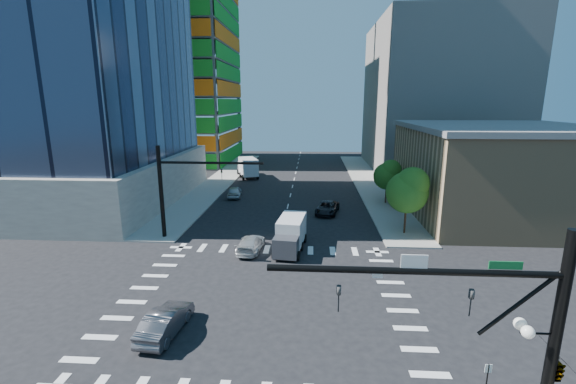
{
  "coord_description": "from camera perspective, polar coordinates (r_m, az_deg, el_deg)",
  "views": [
    {
      "loc": [
        2.99,
        -23.84,
        13.17
      ],
      "look_at": [
        1.01,
        8.0,
        5.66
      ],
      "focal_mm": 24.0,
      "sensor_mm": 36.0,
      "label": 1
    }
  ],
  "objects": [
    {
      "name": "car_sb_mid",
      "position": [
        54.72,
        -7.9,
        0.03
      ],
      "size": [
        2.29,
        4.72,
        1.55
      ],
      "primitive_type": "imported",
      "rotation": [
        0.0,
        0.0,
        3.24
      ],
      "color": "#B3B7BB",
      "rests_on": "ground"
    },
    {
      "name": "commercial_building",
      "position": [
        51.45,
        28.87,
        2.81
      ],
      "size": [
        20.5,
        22.5,
        10.6
      ],
      "color": "tan",
      "rests_on": "ground"
    },
    {
      "name": "box_truck_far",
      "position": [
        69.22,
        -6.06,
        3.5
      ],
      "size": [
        4.92,
        7.2,
        3.48
      ],
      "rotation": [
        0.0,
        0.0,
        3.49
      ],
      "color": "black",
      "rests_on": "ground"
    },
    {
      "name": "car_sb_cross",
      "position": [
        24.56,
        -17.7,
        -17.77
      ],
      "size": [
        2.09,
        4.8,
        1.54
      ],
      "primitive_type": "imported",
      "rotation": [
        0.0,
        0.0,
        3.04
      ],
      "color": "#504F54",
      "rests_on": "ground"
    },
    {
      "name": "tree_south",
      "position": [
        39.86,
        17.46,
        0.34
      ],
      "size": [
        4.16,
        4.16,
        6.82
      ],
      "color": "#382316",
      "rests_on": "sidewalk_ne"
    },
    {
      "name": "car_sb_near",
      "position": [
        35.15,
        -5.57,
        -7.59
      ],
      "size": [
        2.3,
        4.97,
        1.41
      ],
      "primitive_type": "imported",
      "rotation": [
        0.0,
        0.0,
        3.07
      ],
      "color": "silver",
      "rests_on": "ground"
    },
    {
      "name": "sidewalk_nw",
      "position": [
        66.98,
        -9.89,
        1.77
      ],
      "size": [
        5.0,
        60.0,
        0.15
      ],
      "primitive_type": "cube",
      "color": "gray",
      "rests_on": "ground"
    },
    {
      "name": "ground",
      "position": [
        27.39,
        -3.27,
        -15.51
      ],
      "size": [
        160.0,
        160.0,
        0.0
      ],
      "primitive_type": "plane",
      "color": "black",
      "rests_on": "ground"
    },
    {
      "name": "bg_building_ne",
      "position": [
        82.41,
        21.05,
        12.97
      ],
      "size": [
        24.0,
        30.0,
        28.0
      ],
      "primitive_type": "cube",
      "color": "slate",
      "rests_on": "ground"
    },
    {
      "name": "signal_mast_nw",
      "position": [
        38.42,
        -16.29,
        1.18
      ],
      "size": [
        10.2,
        0.4,
        9.0
      ],
      "color": "black",
      "rests_on": "sidewalk_nw"
    },
    {
      "name": "box_truck_near",
      "position": [
        34.84,
        0.29,
        -6.72
      ],
      "size": [
        2.95,
        5.73,
        2.88
      ],
      "rotation": [
        0.0,
        0.0,
        -0.11
      ],
      "color": "black",
      "rests_on": "ground"
    },
    {
      "name": "tree_north",
      "position": [
        51.55,
        14.63,
        2.55
      ],
      "size": [
        3.54,
        3.52,
        5.78
      ],
      "color": "#382316",
      "rests_on": "sidewalk_ne"
    },
    {
      "name": "construction_building",
      "position": [
        91.71,
        -16.87,
        19.87
      ],
      "size": [
        25.16,
        34.5,
        70.6
      ],
      "color": "slate",
      "rests_on": "ground"
    },
    {
      "name": "signal_mast_se",
      "position": [
        16.63,
        31.97,
        -18.33
      ],
      "size": [
        10.51,
        2.48,
        9.0
      ],
      "color": "black",
      "rests_on": "sidewalk_se"
    },
    {
      "name": "sidewalk_ne",
      "position": [
        65.85,
        11.79,
        1.49
      ],
      "size": [
        5.0,
        60.0,
        0.15
      ],
      "primitive_type": "cube",
      "color": "gray",
      "rests_on": "ground"
    },
    {
      "name": "no_parking_sign",
      "position": [
        20.46,
        27.36,
        -23.6
      ],
      "size": [
        0.3,
        0.06,
        2.2
      ],
      "color": "black",
      "rests_on": "ground"
    },
    {
      "name": "road_markings",
      "position": [
        27.39,
        -3.27,
        -15.5
      ],
      "size": [
        20.0,
        20.0,
        0.01
      ],
      "primitive_type": "cube",
      "color": "silver",
      "rests_on": "ground"
    },
    {
      "name": "car_nb_far",
      "position": [
        46.62,
        5.85,
        -2.32
      ],
      "size": [
        3.37,
        5.51,
        1.43
      ],
      "primitive_type": "imported",
      "rotation": [
        0.0,
        0.0,
        -0.21
      ],
      "color": "black",
      "rests_on": "ground"
    }
  ]
}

